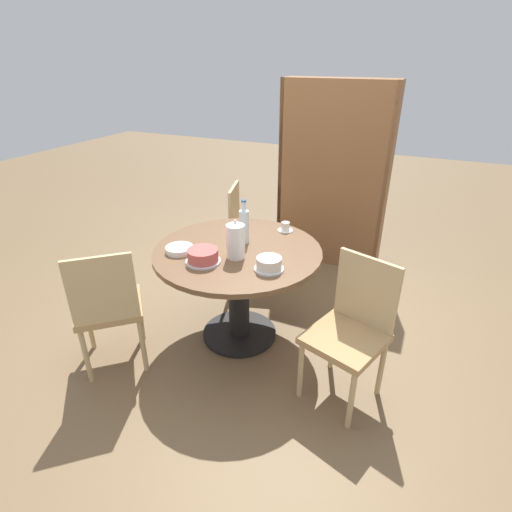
# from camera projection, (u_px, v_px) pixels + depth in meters

# --- Properties ---
(ground_plane) EXTENTS (14.00, 14.00, 0.00)m
(ground_plane) POSITION_uv_depth(u_px,v_px,m) (240.00, 334.00, 3.13)
(ground_plane) COLOR brown
(dining_table) EXTENTS (1.18, 1.18, 0.74)m
(dining_table) POSITION_uv_depth(u_px,v_px,m) (238.00, 272.00, 2.88)
(dining_table) COLOR black
(dining_table) RESTS_ON ground_plane
(chair_a) EXTENTS (0.53, 0.53, 0.92)m
(chair_a) POSITION_uv_depth(u_px,v_px,m) (351.00, 328.00, 2.40)
(chair_a) COLOR tan
(chair_a) RESTS_ON ground_plane
(chair_b) EXTENTS (0.52, 0.52, 0.92)m
(chair_b) POSITION_uv_depth(u_px,v_px,m) (249.00, 231.00, 3.72)
(chair_b) COLOR tan
(chair_b) RESTS_ON ground_plane
(chair_c) EXTENTS (0.59, 0.59, 0.92)m
(chair_c) POSITION_uv_depth(u_px,v_px,m) (108.00, 306.00, 2.61)
(chair_c) COLOR tan
(chair_c) RESTS_ON ground_plane
(bookshelf) EXTENTS (1.05, 0.28, 1.78)m
(bookshelf) POSITION_uv_depth(u_px,v_px,m) (333.00, 179.00, 3.90)
(bookshelf) COLOR brown
(bookshelf) RESTS_ON ground_plane
(coffee_pot) EXTENTS (0.12, 0.12, 0.27)m
(coffee_pot) POSITION_uv_depth(u_px,v_px,m) (236.00, 240.00, 2.63)
(coffee_pot) COLOR white
(coffee_pot) RESTS_ON dining_table
(water_bottle) EXTENTS (0.07, 0.07, 0.32)m
(water_bottle) POSITION_uv_depth(u_px,v_px,m) (244.00, 226.00, 2.84)
(water_bottle) COLOR silver
(water_bottle) RESTS_ON dining_table
(cake_main) EXTENTS (0.23, 0.23, 0.09)m
(cake_main) POSITION_uv_depth(u_px,v_px,m) (203.00, 256.00, 2.60)
(cake_main) COLOR silver
(cake_main) RESTS_ON dining_table
(cake_second) EXTENTS (0.19, 0.19, 0.08)m
(cake_second) POSITION_uv_depth(u_px,v_px,m) (269.00, 264.00, 2.51)
(cake_second) COLOR silver
(cake_second) RESTS_ON dining_table
(cup_a) EXTENTS (0.12, 0.12, 0.07)m
(cup_a) POSITION_uv_depth(u_px,v_px,m) (240.00, 229.00, 3.05)
(cup_a) COLOR white
(cup_a) RESTS_ON dining_table
(cup_b) EXTENTS (0.12, 0.12, 0.07)m
(cup_b) POSITION_uv_depth(u_px,v_px,m) (285.00, 227.00, 3.08)
(cup_b) COLOR white
(cup_b) RESTS_ON dining_table
(plate_stack) EXTENTS (0.19, 0.19, 0.04)m
(plate_stack) POSITION_uv_depth(u_px,v_px,m) (179.00, 249.00, 2.75)
(plate_stack) COLOR white
(plate_stack) RESTS_ON dining_table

